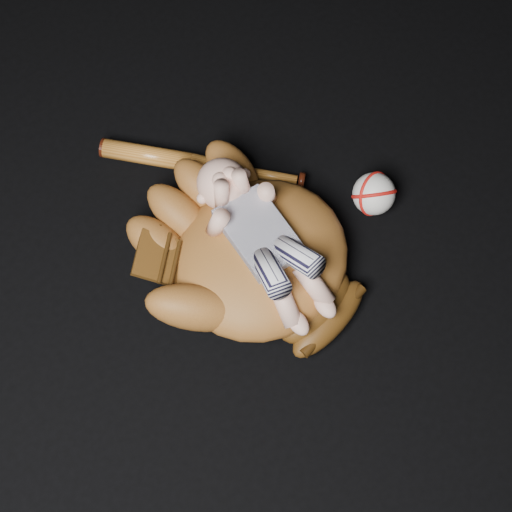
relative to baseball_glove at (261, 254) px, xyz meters
name	(u,v)px	position (x,y,z in m)	size (l,w,h in m)	color
baseball_glove	(261,254)	(0.00, 0.00, 0.00)	(0.41, 0.47, 0.15)	brown
newborn_baby	(268,244)	(0.01, -0.01, 0.05)	(0.16, 0.35, 0.14)	#F1B39B
baseball_bat	(204,165)	(0.05, 0.24, -0.05)	(0.04, 0.41, 0.04)	#B06722
baseball	(374,194)	(0.25, -0.02, -0.03)	(0.08, 0.08, 0.08)	white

